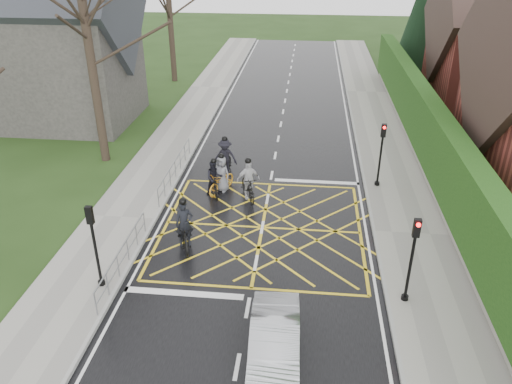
% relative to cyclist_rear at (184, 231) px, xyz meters
% --- Properties ---
extents(ground, '(120.00, 120.00, 0.00)m').
position_rel_cyclist_rear_xyz_m(ground, '(2.86, 1.63, -0.67)').
color(ground, '#1C3210').
rests_on(ground, ground).
extents(road, '(9.00, 80.00, 0.01)m').
position_rel_cyclist_rear_xyz_m(road, '(2.86, 1.63, -0.67)').
color(road, black).
rests_on(road, ground).
extents(sidewalk_right, '(3.00, 80.00, 0.15)m').
position_rel_cyclist_rear_xyz_m(sidewalk_right, '(8.86, 1.63, -0.60)').
color(sidewalk_right, gray).
rests_on(sidewalk_right, ground).
extents(sidewalk_left, '(3.00, 80.00, 0.15)m').
position_rel_cyclist_rear_xyz_m(sidewalk_left, '(-3.14, 1.63, -0.60)').
color(sidewalk_left, gray).
rests_on(sidewalk_left, ground).
extents(stone_wall, '(0.50, 38.00, 0.70)m').
position_rel_cyclist_rear_xyz_m(stone_wall, '(10.61, 7.63, -0.32)').
color(stone_wall, slate).
rests_on(stone_wall, ground).
extents(hedge, '(0.90, 38.00, 2.80)m').
position_rel_cyclist_rear_xyz_m(hedge, '(10.61, 7.63, 1.43)').
color(hedge, '#14350E').
rests_on(hedge, stone_wall).
extents(house_far, '(9.80, 8.80, 10.30)m').
position_rel_cyclist_rear_xyz_m(house_far, '(17.61, 19.63, 3.69)').
color(house_far, maroon).
rests_on(house_far, ground).
extents(conifer, '(4.60, 4.60, 10.00)m').
position_rel_cyclist_rear_xyz_m(conifer, '(13.61, 27.63, 4.32)').
color(conifer, black).
rests_on(conifer, ground).
extents(church, '(8.80, 7.80, 11.00)m').
position_rel_cyclist_rear_xyz_m(church, '(-10.67, 13.63, 4.26)').
color(church, '#2D2B28').
rests_on(church, ground).
extents(tree_near, '(9.24, 9.24, 11.44)m').
position_rel_cyclist_rear_xyz_m(tree_near, '(-6.14, 7.63, 7.24)').
color(tree_near, black).
rests_on(tree_near, ground).
extents(railing_south, '(0.05, 5.04, 1.03)m').
position_rel_cyclist_rear_xyz_m(railing_south, '(-1.79, -1.87, 0.11)').
color(railing_south, slate).
rests_on(railing_south, ground).
extents(railing_north, '(0.05, 6.04, 1.03)m').
position_rel_cyclist_rear_xyz_m(railing_north, '(-1.79, 5.63, 0.12)').
color(railing_north, slate).
rests_on(railing_north, ground).
extents(traffic_light_ne, '(0.24, 0.31, 3.21)m').
position_rel_cyclist_rear_xyz_m(traffic_light_ne, '(7.96, 5.82, 0.99)').
color(traffic_light_ne, black).
rests_on(traffic_light_ne, ground).
extents(traffic_light_se, '(0.24, 0.31, 3.21)m').
position_rel_cyclist_rear_xyz_m(traffic_light_se, '(7.96, -2.58, 0.99)').
color(traffic_light_se, black).
rests_on(traffic_light_se, ground).
extents(traffic_light_sw, '(0.24, 0.31, 3.21)m').
position_rel_cyclist_rear_xyz_m(traffic_light_sw, '(-2.24, -2.87, 0.99)').
color(traffic_light_sw, black).
rests_on(traffic_light_sw, ground).
extents(cyclist_rear, '(1.42, 2.25, 2.07)m').
position_rel_cyclist_rear_xyz_m(cyclist_rear, '(0.00, 0.00, 0.00)').
color(cyclist_rear, black).
rests_on(cyclist_rear, ground).
extents(cyclist_back, '(1.08, 1.87, 1.80)m').
position_rel_cyclist_rear_xyz_m(cyclist_back, '(0.38, 4.33, 0.01)').
color(cyclist_back, black).
rests_on(cyclist_back, ground).
extents(cyclist_mid, '(1.27, 2.14, 2.02)m').
position_rel_cyclist_rear_xyz_m(cyclist_mid, '(0.53, 6.54, 0.07)').
color(cyclist_mid, black).
rests_on(cyclist_mid, ground).
extents(cyclist_front, '(1.27, 2.04, 1.98)m').
position_rel_cyclist_rear_xyz_m(cyclist_front, '(1.98, 4.12, 0.06)').
color(cyclist_front, black).
rests_on(cyclist_front, ground).
extents(cyclist_lead, '(1.42, 2.06, 1.89)m').
position_rel_cyclist_rear_xyz_m(cyclist_lead, '(0.67, 4.69, -0.01)').
color(cyclist_lead, '#C27C17').
rests_on(cyclist_lead, ground).
extents(car, '(1.55, 4.03, 1.31)m').
position_rel_cyclist_rear_xyz_m(car, '(3.88, -5.54, -0.02)').
color(car, '#A2A4A8').
rests_on(car, ground).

